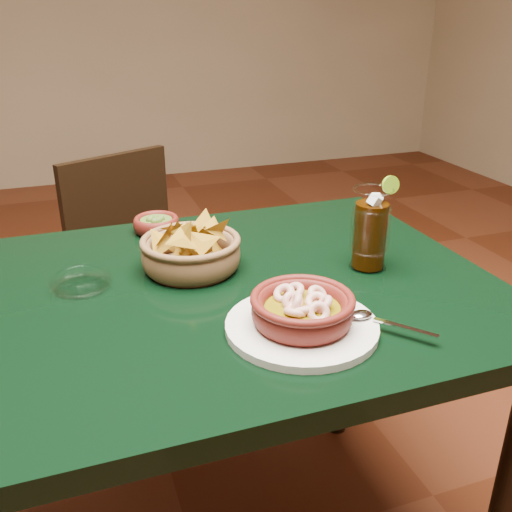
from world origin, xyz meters
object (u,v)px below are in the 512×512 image
object	(u,v)px
dining_table	(185,336)
shrimp_plate	(303,313)
dining_chair	(142,278)
cola_drink	(370,230)
chip_basket	(191,252)

from	to	relation	value
dining_table	shrimp_plate	distance (m)	0.29
dining_chair	cola_drink	xyz separation A→B (m)	(0.37, -0.72, 0.38)
dining_table	cola_drink	bearing A→B (deg)	-3.07
shrimp_plate	chip_basket	size ratio (longest dim) A/B	1.34
dining_table	shrimp_plate	xyz separation A→B (m)	(0.16, -0.20, 0.13)
chip_basket	cola_drink	distance (m)	0.36
chip_basket	cola_drink	world-z (taller)	cola_drink
shrimp_plate	chip_basket	bearing A→B (deg)	111.50
dining_table	shrimp_plate	world-z (taller)	shrimp_plate
dining_chair	cola_drink	distance (m)	0.89
chip_basket	shrimp_plate	bearing A→B (deg)	-68.50
dining_chair	shrimp_plate	world-z (taller)	dining_chair
dining_table	dining_chair	distance (m)	0.72
dining_chair	dining_table	bearing A→B (deg)	-91.20
dining_table	cola_drink	world-z (taller)	cola_drink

